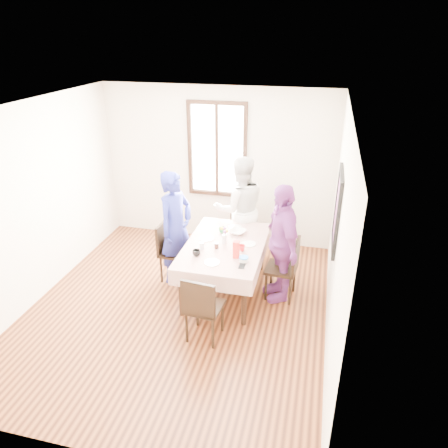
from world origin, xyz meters
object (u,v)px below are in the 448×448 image
Objects in this scene: chair_right at (281,268)px; person_right at (281,243)px; chair_far at (240,232)px; chair_near at (204,306)px; person_left at (175,228)px; dining_table at (225,268)px; person_far at (240,209)px; chair_left at (175,252)px.

person_right is at bearing 95.12° from chair_right.
chair_near is at bearing 92.06° from chair_far.
person_left is at bearing 51.44° from chair_far.
chair_right is (0.81, 0.05, 0.08)m from dining_table.
chair_right is at bearing 3.42° from dining_table.
person_far is at bearing -166.27° from person_right.
chair_left is 1.61m from chair_right.
person_far reaches higher than chair_left.
person_left reaches higher than dining_table.
person_right is (-0.02, 0.00, 0.40)m from chair_right.
person_right is (0.78, 1.11, 0.40)m from chair_near.
person_far reaches higher than chair_far.
chair_far is (-0.81, 1.01, 0.00)m from chair_right.
person_left reaches higher than chair_near.
chair_right is at bearing 88.61° from chair_left.
chair_right is (1.61, -0.10, 0.00)m from chair_left.
chair_right is 1.00× the size of chair_near.
person_right is at bearing 129.87° from chair_far.
chair_near is 2.14m from person_far.
chair_near is 1.41m from person_right.
person_left is at bearing 128.60° from chair_near.
person_far reaches higher than chair_right.
dining_table is 0.89× the size of person_left.
person_right is at bearing 88.56° from chair_left.
chair_left is at bearing 111.53° from person_left.
chair_near is at bearing -125.37° from person_left.
chair_right is 1.37m from chair_near.
person_right is (0.78, -0.99, -0.02)m from person_far.
person_left is at bearing 92.03° from chair_left.
chair_far is 0.53× the size of person_left.
person_left is 0.98× the size of person_far.
person_left reaches higher than chair_right.
chair_near is (0.00, -1.06, 0.08)m from dining_table.
dining_table is 0.92m from person_right.
person_far is (-0.81, 0.99, 0.42)m from chair_right.
chair_far is 1.00× the size of chair_near.
person_left is at bearing 25.80° from person_far.
chair_near is 0.53× the size of person_left.
chair_far is (0.81, 0.91, 0.00)m from chair_left.
chair_near is at bearing 149.07° from chair_right.
person_far reaches higher than dining_table.
chair_right reaches higher than dining_table.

